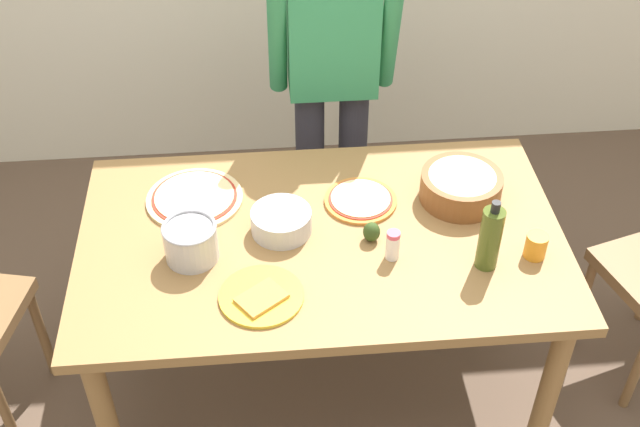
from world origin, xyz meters
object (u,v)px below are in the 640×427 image
steel_pot (191,241)px  salt_shaker (393,245)px  person_cook (332,69)px  olive_oil_bottle (490,238)px  pizza_cooked_on_tray (361,200)px  avocado (372,232)px  popcorn_bowl (461,184)px  plate_with_slice (261,296)px  cup_orange (536,246)px  mixing_bowl_steel (281,222)px  pizza_raw_on_board (195,198)px  dining_table (321,255)px

steel_pot → salt_shaker: (0.64, -0.06, -0.01)m
person_cook → olive_oil_bottle: bearing=-67.2°
steel_pot → salt_shaker: steel_pot is taller
person_cook → pizza_cooked_on_tray: 0.62m
avocado → person_cook: bearing=93.6°
olive_oil_bottle → salt_shaker: olive_oil_bottle is taller
popcorn_bowl → steel_pot: steel_pot is taller
plate_with_slice → cup_orange: (0.88, 0.11, 0.03)m
pizza_cooked_on_tray → mixing_bowl_steel: 0.31m
popcorn_bowl → plate_with_slice: bearing=-149.3°
person_cook → plate_with_slice: 1.09m
pizza_cooked_on_tray → olive_oil_bottle: 0.50m
person_cook → olive_oil_bottle: size_ratio=6.33×
pizza_raw_on_board → pizza_cooked_on_tray: bearing=-6.1°
mixing_bowl_steel → avocado: 0.30m
salt_shaker → plate_with_slice: bearing=-161.3°
steel_pot → avocado: 0.58m
plate_with_slice → mixing_bowl_steel: (0.08, 0.30, 0.03)m
pizza_cooked_on_tray → popcorn_bowl: (0.35, -0.01, 0.05)m
dining_table → pizza_raw_on_board: pizza_raw_on_board is taller
plate_with_slice → steel_pot: bearing=136.6°
plate_with_slice → mixing_bowl_steel: bearing=75.7°
pizza_raw_on_board → pizza_cooked_on_tray: size_ratio=1.33×
cup_orange → pizza_cooked_on_tray: bearing=148.9°
dining_table → plate_with_slice: (-0.21, -0.27, 0.10)m
salt_shaker → steel_pot: bearing=174.7°
mixing_bowl_steel → olive_oil_bottle: (0.63, -0.22, 0.07)m
olive_oil_bottle → steel_pot: (-0.92, 0.12, -0.05)m
pizza_cooked_on_tray → avocado: bearing=-86.9°
plate_with_slice → steel_pot: steel_pot is taller
avocado → pizza_cooked_on_tray: bearing=93.1°
olive_oil_bottle → mixing_bowl_steel: bearing=161.1°
popcorn_bowl → olive_oil_bottle: 0.34m
dining_table → salt_shaker: bearing=-30.3°
dining_table → mixing_bowl_steel: mixing_bowl_steel is taller
cup_orange → salt_shaker: size_ratio=0.80×
popcorn_bowl → steel_pot: bearing=-166.8°
salt_shaker → avocado: (-0.05, 0.09, -0.02)m
dining_table → plate_with_slice: size_ratio=6.15×
person_cook → pizza_raw_on_board: bearing=-134.7°
pizza_raw_on_board → salt_shaker: salt_shaker is taller
person_cook → avocado: size_ratio=23.14×
person_cook → pizza_cooked_on_tray: (0.04, -0.60, -0.17)m
olive_oil_bottle → dining_table: bearing=159.9°
dining_table → pizza_cooked_on_tray: pizza_cooked_on_tray is taller
olive_oil_bottle → salt_shaker: size_ratio=2.42×
person_cook → avocado: person_cook is taller
pizza_raw_on_board → popcorn_bowl: (0.92, -0.07, 0.05)m
popcorn_bowl → avocado: popcorn_bowl is taller
steel_pot → cup_orange: bearing=-4.7°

